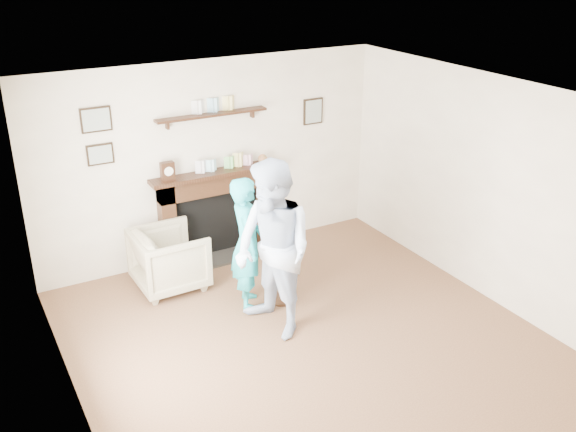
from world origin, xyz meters
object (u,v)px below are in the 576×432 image
object	(u,v)px
armchair	(172,286)
man	(274,329)
woman	(249,303)
pedestal_table	(282,239)

from	to	relation	value
armchair	man	bearing A→B (deg)	-157.27
man	woman	distance (m)	0.60
woman	pedestal_table	distance (m)	0.85
man	pedestal_table	size ratio (longest dim) A/B	1.49
woman	man	bearing A→B (deg)	-161.61
man	pedestal_table	distance (m)	0.98
man	pedestal_table	world-z (taller)	pedestal_table
woman	pedestal_table	bearing A→B (deg)	-88.70
woman	pedestal_table	xyz separation A→B (m)	(0.37, -0.11, 0.76)
pedestal_table	woman	bearing A→B (deg)	163.11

